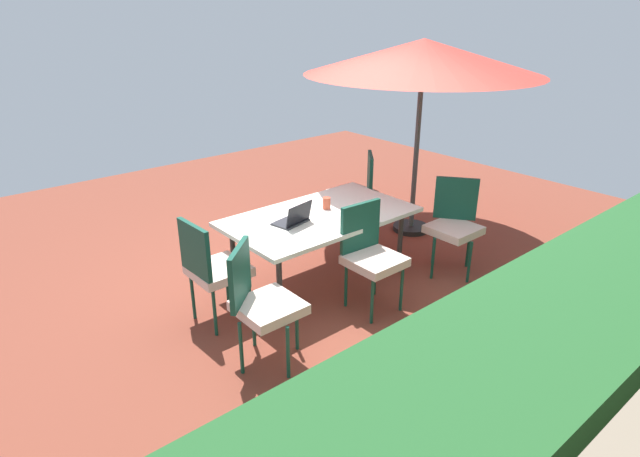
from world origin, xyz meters
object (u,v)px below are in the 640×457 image
object	(u,v)px
chair_northeast	(260,300)
cup	(327,203)
dining_table	(320,219)
patio_umbrella	(423,57)
chair_southwest	(357,189)
chair_east	(212,266)
laptop	(294,219)
chair_northwest	(454,222)
chair_north	(370,252)

from	to	relation	value
chair_northeast	cup	size ratio (longest dim) A/B	8.33
dining_table	cup	xyz separation A→B (m)	(-0.15, -0.08, 0.11)
patio_umbrella	chair_southwest	distance (m)	1.67
chair_east	laptop	world-z (taller)	chair_east
chair_southwest	chair_east	bearing A→B (deg)	-32.26
chair_southwest	chair_northwest	world-z (taller)	same
chair_east	patio_umbrella	bearing A→B (deg)	-87.40
patio_umbrella	laptop	size ratio (longest dim) A/B	7.38
chair_northeast	chair_east	world-z (taller)	same
chair_north	laptop	bearing A→B (deg)	124.71
dining_table	cup	distance (m)	0.21
patio_umbrella	laptop	distance (m)	2.46
chair_southwest	chair_northwest	distance (m)	1.41
chair_northeast	patio_umbrella	bearing A→B (deg)	-23.03
chair_southwest	chair_northeast	xyz separation A→B (m)	(2.39, 1.41, 0.00)
laptop	chair_northwest	bearing A→B (deg)	145.22
chair_northwest	chair_southwest	bearing A→B (deg)	143.88
chair_east	chair_north	xyz separation A→B (m)	(-1.23, 0.68, 0.00)
chair_east	chair_northwest	size ratio (longest dim) A/B	1.00
chair_northeast	laptop	xyz separation A→B (m)	(-0.85, -0.68, 0.23)
chair_northeast	cup	distance (m)	1.56
chair_northeast	chair_northwest	distance (m)	2.41
dining_table	patio_umbrella	distance (m)	2.24
chair_east	chair_north	distance (m)	1.40
dining_table	chair_southwest	world-z (taller)	chair_southwest
patio_umbrella	chair_northeast	xyz separation A→B (m)	(2.92, 0.97, -1.52)
patio_umbrella	chair_southwest	xyz separation A→B (m)	(0.53, -0.44, -1.52)
dining_table	laptop	xyz separation A→B (m)	(0.34, 0.02, 0.10)
chair_northwest	cup	distance (m)	1.34
dining_table	chair_north	world-z (taller)	chair_north
cup	patio_umbrella	bearing A→B (deg)	-172.87
cup	chair_east	bearing A→B (deg)	2.17
dining_table	chair_southwest	distance (m)	1.41
chair_east	dining_table	bearing A→B (deg)	-93.75
chair_southwest	chair_north	bearing A→B (deg)	1.42
chair_northwest	cup	bearing A→B (deg)	-162.96
chair_northeast	chair_northwest	bearing A→B (deg)	-41.53
dining_table	chair_east	size ratio (longest dim) A/B	1.88
patio_umbrella	chair_northeast	distance (m)	3.43
patio_umbrella	chair_east	distance (m)	3.30
dining_table	chair_north	size ratio (longest dim) A/B	1.88
patio_umbrella	cup	world-z (taller)	patio_umbrella
patio_umbrella	chair_southwest	bearing A→B (deg)	-39.43
chair_east	chair_northeast	bearing A→B (deg)	177.72
chair_northwest	laptop	world-z (taller)	chair_northwest
chair_north	chair_southwest	bearing A→B (deg)	53.18
chair_southwest	chair_east	xyz separation A→B (m)	(2.39, 0.69, 0.00)
chair_northeast	cup	xyz separation A→B (m)	(-1.34, -0.78, 0.24)
chair_southwest	laptop	bearing A→B (deg)	-22.78
patio_umbrella	chair_north	distance (m)	2.46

